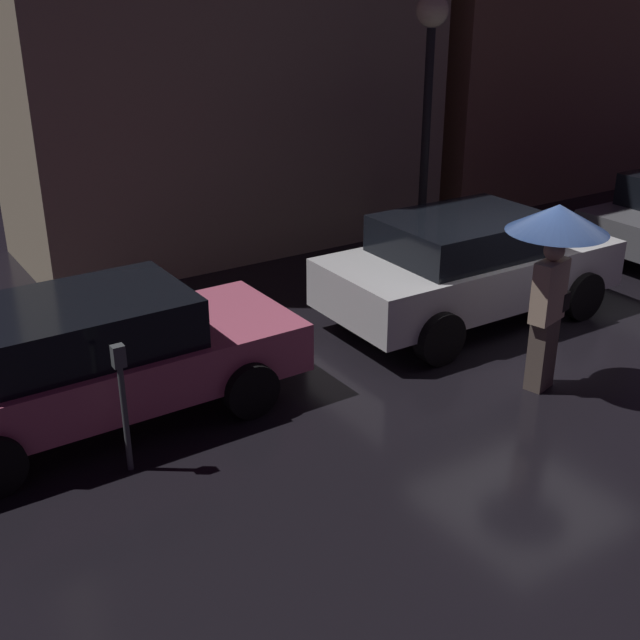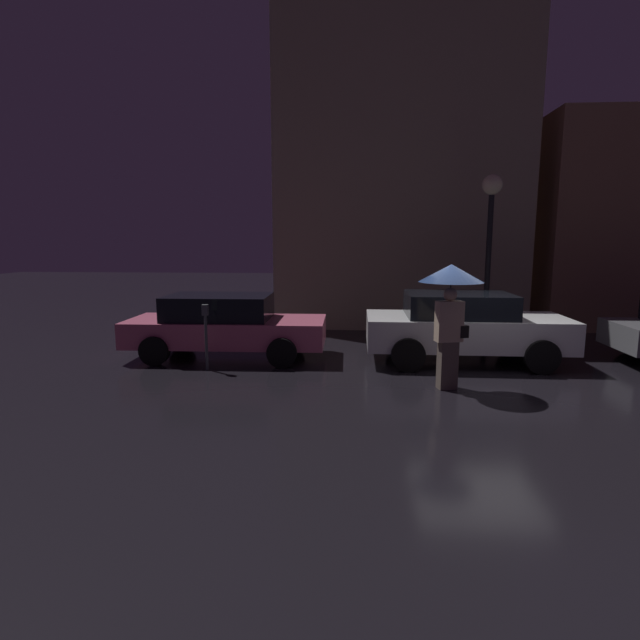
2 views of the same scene
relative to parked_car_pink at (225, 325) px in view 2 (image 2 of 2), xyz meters
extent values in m
plane|color=black|center=(5.42, -1.39, -0.75)|extent=(60.00, 60.00, 0.00)
cube|color=gray|center=(4.27, 5.11, 4.36)|extent=(7.46, 3.00, 10.22)
cube|color=#DB6684|center=(0.05, 0.00, -0.14)|extent=(4.45, 1.77, 0.57)
cube|color=black|center=(-0.13, 0.00, 0.41)|extent=(2.32, 1.54, 0.54)
cylinder|color=black|center=(1.42, 0.86, -0.43)|extent=(0.64, 0.22, 0.64)
cylinder|color=black|center=(1.42, -0.86, -0.43)|extent=(0.64, 0.22, 0.64)
cylinder|color=black|center=(-1.32, 0.86, -0.43)|extent=(0.64, 0.22, 0.64)
cylinder|color=black|center=(-1.32, -0.86, -0.43)|extent=(0.64, 0.22, 0.64)
cube|color=silver|center=(5.37, -0.09, -0.06)|extent=(4.30, 1.87, 0.67)
cube|color=black|center=(5.20, -0.09, 0.52)|extent=(2.24, 1.63, 0.50)
cylinder|color=black|center=(6.70, 0.83, -0.40)|extent=(0.70, 0.22, 0.70)
cylinder|color=black|center=(6.70, -1.01, -0.40)|extent=(0.70, 0.22, 0.70)
cylinder|color=black|center=(4.04, 0.83, -0.40)|extent=(0.70, 0.22, 0.70)
cylinder|color=black|center=(4.04, -1.01, -0.40)|extent=(0.70, 0.22, 0.70)
cylinder|color=black|center=(9.39, 0.84, -0.42)|extent=(0.65, 0.22, 0.65)
cube|color=#66564C|center=(4.62, -2.15, -0.31)|extent=(0.37, 0.29, 0.87)
cube|color=#D1B293|center=(4.62, -2.15, 0.49)|extent=(0.51, 0.33, 0.73)
sphere|color=tan|center=(4.62, -2.15, 0.97)|extent=(0.24, 0.24, 0.24)
cylinder|color=black|center=(4.62, -2.15, 0.76)|extent=(0.02, 0.02, 0.84)
cone|color=navy|center=(4.62, -2.15, 1.34)|extent=(1.13, 1.13, 0.31)
cube|color=black|center=(4.88, -2.15, 0.31)|extent=(0.18, 0.14, 0.22)
cylinder|color=#4C5154|center=(-0.10, -1.14, -0.18)|extent=(0.06, 0.06, 1.14)
cube|color=#4C5154|center=(-0.10, -1.14, 0.50)|extent=(0.12, 0.10, 0.22)
cylinder|color=black|center=(6.38, 2.20, 1.14)|extent=(0.14, 0.14, 3.78)
sphere|color=#F9EAB7|center=(6.38, 2.20, 3.29)|extent=(0.51, 0.51, 0.51)
camera|label=1|loc=(-2.20, -7.84, 3.79)|focal=45.00mm
camera|label=2|loc=(2.91, -11.01, 1.93)|focal=28.00mm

